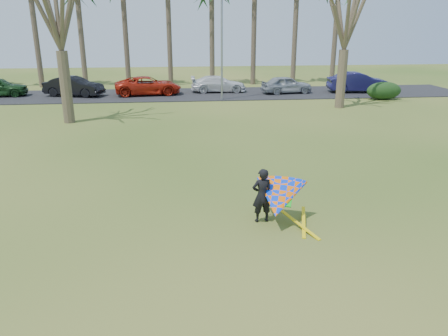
{
  "coord_description": "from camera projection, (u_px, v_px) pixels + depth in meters",
  "views": [
    {
      "loc": [
        -1.5,
        -11.8,
        5.72
      ],
      "look_at": [
        0.0,
        2.0,
        1.1
      ],
      "focal_mm": 35.0,
      "sensor_mm": 36.0,
      "label": 1
    }
  ],
  "objects": [
    {
      "name": "car_3",
      "position": [
        218.0,
        84.0,
        37.51
      ],
      "size": [
        4.72,
        1.98,
        1.36
      ],
      "primitive_type": "imported",
      "rotation": [
        0.0,
        0.0,
        1.55
      ],
      "color": "silver",
      "rests_on": "parking_strip"
    },
    {
      "name": "streetlight",
      "position": [
        224.0,
        41.0,
        32.66
      ],
      "size": [
        2.28,
        0.18,
        8.0
      ],
      "color": "gray",
      "rests_on": "ground"
    },
    {
      "name": "car_4",
      "position": [
        286.0,
        85.0,
        36.83
      ],
      "size": [
        4.44,
        2.31,
        1.44
      ],
      "primitive_type": "imported",
      "rotation": [
        0.0,
        0.0,
        1.72
      ],
      "color": "#92979E",
      "rests_on": "parking_strip"
    },
    {
      "name": "ground",
      "position": [
        231.0,
        224.0,
        13.09
      ],
      "size": [
        100.0,
        100.0,
        0.0
      ],
      "primitive_type": "plane",
      "color": "#204F11",
      "rests_on": "ground"
    },
    {
      "name": "bare_tree_right",
      "position": [
        347.0,
        10.0,
        29.02
      ],
      "size": [
        6.27,
        6.27,
        9.21
      ],
      "color": "brown",
      "rests_on": "ground"
    },
    {
      "name": "hedge_near",
      "position": [
        384.0,
        91.0,
        34.07
      ],
      "size": [
        2.77,
        1.26,
        1.39
      ],
      "primitive_type": "ellipsoid",
      "color": "black",
      "rests_on": "ground"
    },
    {
      "name": "kite_flyer",
      "position": [
        277.0,
        198.0,
        12.82
      ],
      "size": [
        2.13,
        2.39,
        2.02
      ],
      "color": "black",
      "rests_on": "ground"
    },
    {
      "name": "car_1",
      "position": [
        74.0,
        86.0,
        35.33
      ],
      "size": [
        5.02,
        2.96,
        1.56
      ],
      "primitive_type": "imported",
      "rotation": [
        0.0,
        0.0,
        1.28
      ],
      "color": "black",
      "rests_on": "parking_strip"
    },
    {
      "name": "car_5",
      "position": [
        358.0,
        82.0,
        37.33
      ],
      "size": [
        5.26,
        2.29,
        1.68
      ],
      "primitive_type": "imported",
      "rotation": [
        0.0,
        0.0,
        1.47
      ],
      "color": "#1A1848",
      "rests_on": "parking_strip"
    },
    {
      "name": "car_2",
      "position": [
        148.0,
        86.0,
        36.01
      ],
      "size": [
        5.62,
        3.02,
        1.5
      ],
      "primitive_type": "imported",
      "rotation": [
        0.0,
        0.0,
        1.67
      ],
      "color": "#B01F0E",
      "rests_on": "parking_strip"
    },
    {
      "name": "bare_tree_left",
      "position": [
        56.0,
        0.0,
        24.24
      ],
      "size": [
        6.6,
        6.6,
        9.7
      ],
      "color": "#4B3F2D",
      "rests_on": "ground"
    },
    {
      "name": "parking_strip",
      "position": [
        195.0,
        94.0,
        36.66
      ],
      "size": [
        46.0,
        7.0,
        0.06
      ],
      "primitive_type": "cube",
      "color": "black",
      "rests_on": "ground"
    }
  ]
}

